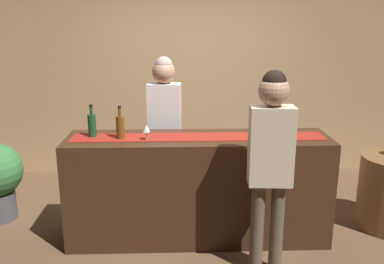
% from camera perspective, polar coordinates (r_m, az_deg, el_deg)
% --- Properties ---
extents(ground_plane, '(10.00, 10.00, 0.00)m').
position_cam_1_polar(ground_plane, '(4.21, 0.82, -13.99)').
color(ground_plane, brown).
extents(back_wall, '(6.00, 0.12, 2.90)m').
position_cam_1_polar(back_wall, '(5.60, -0.06, 9.02)').
color(back_wall, tan).
rests_on(back_wall, ground).
extents(bar_counter, '(2.43, 0.60, 1.00)m').
position_cam_1_polar(bar_counter, '(3.99, 0.84, -7.67)').
color(bar_counter, '#3D2314').
rests_on(bar_counter, ground).
extents(counter_runner_cloth, '(2.30, 0.28, 0.01)m').
position_cam_1_polar(counter_runner_cloth, '(3.82, 0.87, -0.67)').
color(counter_runner_cloth, maroon).
rests_on(counter_runner_cloth, bar_counter).
extents(wine_bottle_amber, '(0.07, 0.07, 0.30)m').
position_cam_1_polar(wine_bottle_amber, '(3.79, -9.76, 0.73)').
color(wine_bottle_amber, brown).
rests_on(wine_bottle_amber, bar_counter).
extents(wine_bottle_green, '(0.07, 0.07, 0.30)m').
position_cam_1_polar(wine_bottle_green, '(3.91, -13.49, 0.94)').
color(wine_bottle_green, '#194723').
rests_on(wine_bottle_green, bar_counter).
extents(wine_bottle_clear, '(0.07, 0.07, 0.30)m').
position_cam_1_polar(wine_bottle_clear, '(3.97, 11.13, 1.30)').
color(wine_bottle_clear, '#B2C6C1').
rests_on(wine_bottle_clear, bar_counter).
extents(wine_glass_near_customer, '(0.07, 0.07, 0.14)m').
position_cam_1_polar(wine_glass_near_customer, '(3.81, 8.86, 0.70)').
color(wine_glass_near_customer, silver).
rests_on(wine_glass_near_customer, bar_counter).
extents(wine_glass_mid_counter, '(0.07, 0.07, 0.14)m').
position_cam_1_polar(wine_glass_mid_counter, '(3.71, -6.25, 0.42)').
color(wine_glass_mid_counter, silver).
rests_on(wine_glass_mid_counter, bar_counter).
extents(bartender, '(0.35, 0.24, 1.69)m').
position_cam_1_polar(bartender, '(4.37, -3.76, 1.82)').
color(bartender, '#26262B').
rests_on(bartender, ground).
extents(customer_sipping, '(0.35, 0.24, 1.69)m').
position_cam_1_polar(customer_sipping, '(3.31, 10.69, -2.83)').
color(customer_sipping, brown).
rests_on(customer_sipping, ground).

